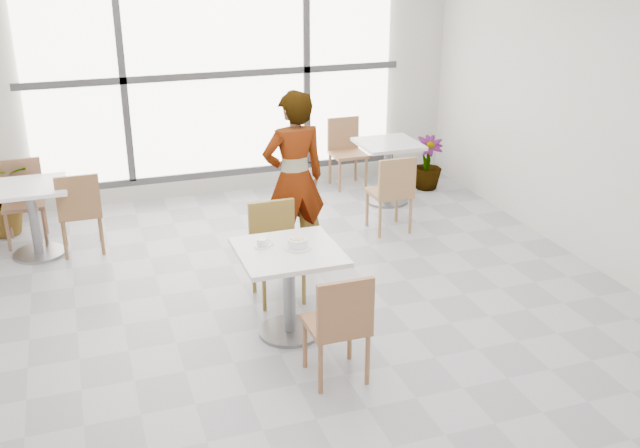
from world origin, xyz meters
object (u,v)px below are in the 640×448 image
object	(u,v)px
bg_chair_left_far	(23,195)
bg_chair_left_near	(80,208)
bg_chair_right_far	(346,147)
bg_table_left	(33,210)
person	(294,179)
bg_table_right	(388,163)
chair_near	(340,321)
oatmeal_bowl	(298,243)
plant_right	(427,163)
coffee_cup	(262,243)
chair_far	(275,244)
bg_chair_right_near	(393,189)
main_table	(289,276)
plant_left	(3,198)

from	to	relation	value
bg_chair_left_far	bg_chair_left_near	bearing A→B (deg)	-46.56
bg_chair_left_near	bg_chair_right_far	xyz separation A→B (m)	(3.32, 1.20, 0.00)
bg_table_left	person	bearing A→B (deg)	-22.67
person	bg_table_right	size ratio (longest dim) A/B	2.31
chair_near	bg_chair_left_far	xyz separation A→B (m)	(-2.22, 3.60, 0.00)
bg_table_left	bg_chair_right_far	size ratio (longest dim) A/B	0.86
oatmeal_bowl	plant_right	bearing A→B (deg)	48.10
coffee_cup	bg_chair_left_near	bearing A→B (deg)	122.70
bg_table_left	bg_chair_left_far	xyz separation A→B (m)	(-0.11, 0.46, 0.01)
bg_table_left	bg_chair_left_far	distance (m)	0.47
chair_far	bg_chair_left_near	bearing A→B (deg)	136.68
chair_near	bg_chair_right_near	bearing A→B (deg)	-121.48
chair_far	coffee_cup	xyz separation A→B (m)	(-0.26, -0.58, 0.28)
bg_table_left	bg_chair_left_far	world-z (taller)	bg_chair_left_far
oatmeal_bowl	main_table	bearing A→B (deg)	-178.01
bg_chair_right_near	plant_left	distance (m)	4.20
bg_table_right	bg_chair_right_far	size ratio (longest dim) A/B	0.86
oatmeal_bowl	plant_left	xyz separation A→B (m)	(-2.38, 3.07, -0.39)
oatmeal_bowl	bg_chair_left_near	bearing A→B (deg)	125.86
main_table	person	world-z (taller)	person
chair_far	coffee_cup	bearing A→B (deg)	-114.42
chair_near	oatmeal_bowl	distance (m)	0.85
plant_right	bg_chair_left_far	bearing A→B (deg)	-178.37
person	bg_table_left	size ratio (longest dim) A/B	2.31
bg_table_left	plant_left	size ratio (longest dim) A/B	0.93
bg_table_right	bg_chair_left_far	world-z (taller)	bg_chair_left_far
bg_table_left	plant_left	xyz separation A→B (m)	(-0.32, 0.73, -0.08)
bg_chair_left_near	bg_table_right	bearing A→B (deg)	-173.27
chair_near	bg_chair_right_far	bearing A→B (deg)	-111.37
bg_table_right	bg_chair_right_near	bearing A→B (deg)	-110.84
chair_near	plant_left	xyz separation A→B (m)	(-2.44, 3.87, -0.10)
bg_chair_right_near	plant_right	bearing A→B (deg)	-130.36
chair_far	plant_right	world-z (taller)	chair_far
bg_chair_right_far	plant_left	distance (m)	4.11
bg_chair_left_near	plant_left	world-z (taller)	bg_chair_left_near
bg_chair_right_near	plant_left	world-z (taller)	bg_chair_right_near
main_table	plant_left	world-z (taller)	plant_left
oatmeal_bowl	person	size ratio (longest dim) A/B	0.12
oatmeal_bowl	bg_chair_right_far	distance (m)	3.84
plant_left	plant_right	bearing A→B (deg)	-1.51
bg_table_left	chair_far	bearing A→B (deg)	-38.61
bg_chair_right_near	oatmeal_bowl	bearing A→B (deg)	47.06
bg_table_right	bg_chair_right_far	bearing A→B (deg)	107.23
coffee_cup	plant_right	bearing A→B (deg)	44.22
main_table	plant_right	distance (m)	4.01
main_table	person	size ratio (longest dim) A/B	0.46
coffee_cup	bg_chair_left_near	xyz separation A→B (m)	(-1.35, 2.10, -0.28)
oatmeal_bowl	bg_chair_left_near	world-z (taller)	bg_chair_left_near
person	plant_right	size ratio (longest dim) A/B	2.56
oatmeal_bowl	coffee_cup	size ratio (longest dim) A/B	1.32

